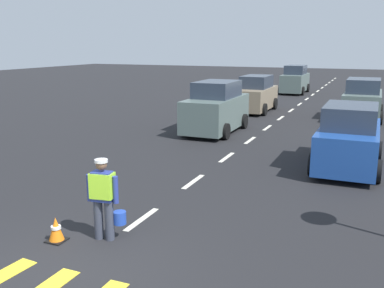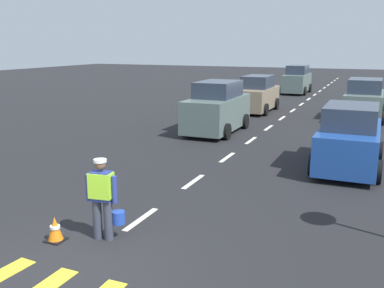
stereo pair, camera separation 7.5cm
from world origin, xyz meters
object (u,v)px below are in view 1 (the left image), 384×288
at_px(traffic_cone_near, 56,229).
at_px(car_oncoming_lead, 216,109).
at_px(car_parked_far, 362,101).
at_px(car_oncoming_second, 256,95).
at_px(car_parked_curbside, 349,139).
at_px(car_oncoming_third, 295,80).
at_px(road_worker, 104,195).

height_order(traffic_cone_near, car_oncoming_lead, car_oncoming_lead).
height_order(car_parked_far, car_oncoming_lead, car_oncoming_lead).
bearing_deg(car_parked_far, car_oncoming_second, 174.50).
relative_size(car_parked_curbside, car_parked_far, 0.95).
bearing_deg(car_oncoming_lead, car_oncoming_third, 88.74).
bearing_deg(car_oncoming_third, car_parked_far, -64.16).
xyz_separation_m(car_parked_far, car_oncoming_lead, (-5.86, -6.13, 0.06)).
height_order(road_worker, car_parked_far, car_parked_far).
height_order(car_parked_curbside, car_oncoming_third, car_oncoming_third).
bearing_deg(car_oncoming_second, traffic_cone_near, -87.36).
xyz_separation_m(road_worker, car_parked_far, (4.12, 17.44, 0.06)).
bearing_deg(car_oncoming_second, road_worker, -84.59).
height_order(car_parked_far, car_oncoming_second, car_parked_far).
relative_size(road_worker, car_oncoming_third, 0.39).
bearing_deg(traffic_cone_near, car_oncoming_second, 92.64).
relative_size(car_parked_curbside, car_oncoming_third, 0.99).
bearing_deg(traffic_cone_near, car_parked_curbside, 57.74).
bearing_deg(car_oncoming_lead, road_worker, -81.27).
bearing_deg(car_parked_curbside, car_oncoming_second, 118.77).
bearing_deg(road_worker, car_oncoming_second, 95.41).
distance_m(car_oncoming_third, car_parked_far, 12.56).
height_order(car_oncoming_third, car_oncoming_second, car_oncoming_third).
xyz_separation_m(road_worker, car_oncoming_third, (-1.35, 28.74, 0.10)).
xyz_separation_m(car_parked_curbside, car_oncoming_third, (-5.47, 21.34, 0.08)).
xyz_separation_m(car_parked_curbside, car_parked_far, (0.01, 10.04, 0.04)).
height_order(car_parked_curbside, car_oncoming_lead, car_oncoming_lead).
bearing_deg(road_worker, car_parked_far, 76.70).
xyz_separation_m(car_parked_curbside, car_oncoming_lead, (-5.85, 3.90, 0.11)).
xyz_separation_m(road_worker, car_oncoming_lead, (-1.74, 11.30, 0.12)).
relative_size(car_parked_far, car_oncoming_lead, 1.02).
bearing_deg(car_oncoming_third, road_worker, -87.30).
height_order(road_worker, car_parked_curbside, car_parked_curbside).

